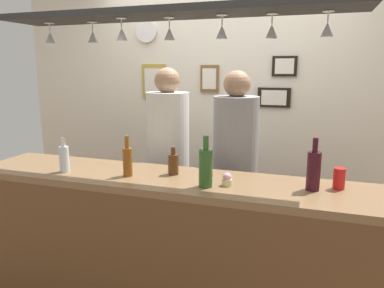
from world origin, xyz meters
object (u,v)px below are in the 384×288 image
(bottle_beer_amber_tall, at_px, (128,161))
(cupcake, at_px, (227,180))
(picture_frame_lower_pair, at_px, (274,98))
(picture_frame_caricature, at_px, (154,81))
(person_left_white_patterned_shirt, at_px, (168,153))
(picture_frame_crest, at_px, (210,79))
(picture_frame_upper_small, at_px, (285,66))
(bottle_champagne_green, at_px, (206,167))
(wall_clock, at_px, (146,31))
(drink_can, at_px, (339,179))
(bottle_beer_brown_stubby, at_px, (173,164))
(bottle_wine_dark_red, at_px, (314,170))
(person_middle_grey_shirt, at_px, (235,160))
(bottle_soda_clear, at_px, (64,158))

(bottle_beer_amber_tall, xyz_separation_m, cupcake, (0.65, 0.01, -0.06))
(picture_frame_lower_pair, bearing_deg, picture_frame_caricature, 180.00)
(person_left_white_patterned_shirt, xyz_separation_m, picture_frame_crest, (0.12, 0.77, 0.58))
(person_left_white_patterned_shirt, distance_m, picture_frame_caricature, 1.06)
(person_left_white_patterned_shirt, bearing_deg, cupcake, -46.31)
(picture_frame_upper_small, xyz_separation_m, picture_frame_lower_pair, (-0.08, 0.00, -0.28))
(bottle_champagne_green, xyz_separation_m, picture_frame_lower_pair, (0.21, 1.51, 0.29))
(picture_frame_lower_pair, distance_m, wall_clock, 1.42)
(drink_can, bearing_deg, picture_frame_caricature, 142.91)
(bottle_beer_amber_tall, distance_m, picture_frame_crest, 1.54)
(bottle_beer_brown_stubby, bearing_deg, picture_frame_upper_small, 67.18)
(picture_frame_caricature, bearing_deg, bottle_champagne_green, -56.49)
(bottle_wine_dark_red, xyz_separation_m, bottle_beer_brown_stubby, (-0.86, 0.04, -0.05))
(person_left_white_patterned_shirt, height_order, cupcake, person_left_white_patterned_shirt)
(picture_frame_upper_small, relative_size, picture_frame_caricature, 0.65)
(bottle_wine_dark_red, xyz_separation_m, picture_frame_upper_small, (-0.30, 1.38, 0.57))
(bottle_wine_dark_red, height_order, bottle_champagne_green, same)
(person_middle_grey_shirt, relative_size, picture_frame_caricature, 5.01)
(bottle_wine_dark_red, xyz_separation_m, picture_frame_crest, (-1.00, 1.38, 0.46))
(bottle_beer_brown_stubby, height_order, bottle_beer_amber_tall, bottle_beer_amber_tall)
(drink_can, relative_size, picture_frame_upper_small, 0.55)
(bottle_wine_dark_red, distance_m, bottle_champagne_green, 0.60)
(bottle_champagne_green, height_order, picture_frame_upper_small, picture_frame_upper_small)
(bottle_soda_clear, distance_m, drink_can, 1.72)
(bottle_champagne_green, height_order, cupcake, bottle_champagne_green)
(person_left_white_patterned_shirt, relative_size, bottle_wine_dark_red, 5.74)
(bottle_wine_dark_red, height_order, bottle_beer_amber_tall, bottle_wine_dark_red)
(cupcake, distance_m, picture_frame_upper_small, 1.60)
(drink_can, bearing_deg, picture_frame_crest, 131.12)
(bottle_soda_clear, height_order, picture_frame_caricature, picture_frame_caricature)
(person_middle_grey_shirt, bearing_deg, cupcake, -82.02)
(person_middle_grey_shirt, xyz_separation_m, cupcake, (0.10, -0.68, 0.05))
(bottle_wine_dark_red, height_order, picture_frame_upper_small, picture_frame_upper_small)
(bottle_champagne_green, distance_m, picture_frame_lower_pair, 1.55)
(picture_frame_crest, xyz_separation_m, picture_frame_caricature, (-0.59, 0.00, -0.03))
(bottle_wine_dark_red, xyz_separation_m, picture_frame_lower_pair, (-0.38, 1.38, 0.29))
(bottle_champagne_green, relative_size, drink_can, 2.46)
(person_middle_grey_shirt, relative_size, picture_frame_upper_small, 7.74)
(drink_can, distance_m, cupcake, 0.63)
(drink_can, xyz_separation_m, picture_frame_caricature, (-1.73, 1.31, 0.48))
(cupcake, height_order, picture_frame_lower_pair, picture_frame_lower_pair)
(person_middle_grey_shirt, distance_m, bottle_wine_dark_red, 0.84)
(bottle_wine_dark_red, bearing_deg, bottle_soda_clear, -175.13)
(cupcake, bearing_deg, drink_can, 13.25)
(bottle_soda_clear, relative_size, wall_clock, 1.05)
(bottle_soda_clear, bearing_deg, bottle_wine_dark_red, 4.87)
(picture_frame_lower_pair, relative_size, picture_frame_caricature, 0.88)
(bottle_soda_clear, distance_m, bottle_beer_brown_stubby, 0.72)
(cupcake, height_order, picture_frame_caricature, picture_frame_caricature)
(person_left_white_patterned_shirt, xyz_separation_m, picture_frame_caricature, (-0.47, 0.77, 0.54))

